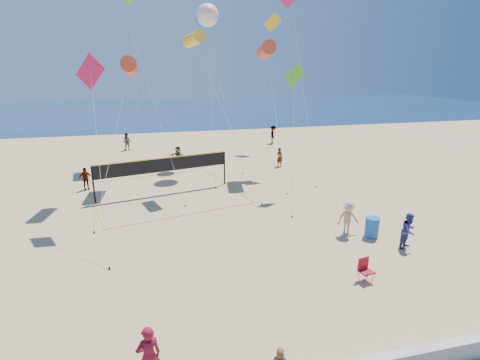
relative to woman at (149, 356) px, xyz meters
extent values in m
plane|color=tan|center=(3.90, 1.84, -0.87)|extent=(120.00, 120.00, 0.00)
cube|color=navy|center=(3.90, 63.84, -0.86)|extent=(140.00, 50.00, 0.03)
imported|color=maroon|center=(0.00, 0.00, 0.00)|extent=(0.72, 0.57, 1.74)
imported|color=navy|center=(11.38, 5.04, -0.05)|extent=(0.99, 0.91, 1.65)
imported|color=tan|center=(9.48, 6.99, -0.03)|extent=(1.11, 0.66, 1.68)
imported|color=gray|center=(-3.89, 17.35, -0.12)|extent=(0.95, 0.66, 1.50)
imported|color=gray|center=(2.58, 21.99, -0.05)|extent=(1.46, 1.39, 1.65)
imported|color=gray|center=(10.62, 19.99, -0.10)|extent=(0.63, 0.68, 1.55)
imported|color=gray|center=(-1.70, 29.26, -0.03)|extent=(0.97, 0.85, 1.68)
imported|color=gray|center=(13.18, 29.21, 0.06)|extent=(0.95, 1.33, 1.87)
cube|color=maroon|center=(8.04, 3.00, -0.47)|extent=(0.57, 0.53, 0.05)
cube|color=maroon|center=(8.01, 3.19, -0.20)|extent=(0.49, 0.14, 0.49)
cylinder|color=black|center=(7.89, 2.79, -0.65)|extent=(0.07, 0.25, 0.64)
cylinder|color=black|center=(7.82, 3.14, -0.65)|extent=(0.07, 0.25, 0.64)
cylinder|color=black|center=(8.27, 2.86, -0.65)|extent=(0.07, 0.25, 0.64)
cylinder|color=black|center=(8.20, 3.21, -0.65)|extent=(0.07, 0.25, 0.64)
cylinder|color=#1A59AC|center=(10.46, 6.42, -0.38)|extent=(0.83, 0.83, 0.98)
cylinder|color=black|center=(-3.01, 14.52, 0.26)|extent=(0.10, 0.10, 2.27)
cylinder|color=black|center=(5.31, 16.41, 0.26)|extent=(0.10, 0.10, 2.27)
cube|color=black|center=(1.15, 15.46, 0.98)|extent=(8.32, 1.91, 0.85)
cube|color=yellow|center=(1.15, 15.46, 1.43)|extent=(8.32, 1.92, 0.06)
cube|color=yellow|center=(2.09, 11.30, -0.86)|extent=(8.52, 1.98, 0.02)
cube|color=yellow|center=(0.20, 19.62, -0.86)|extent=(8.52, 1.98, 0.02)
cylinder|color=#C74225|center=(-0.52, 18.33, 6.99)|extent=(1.06, 2.45, 1.33)
cylinder|color=silver|center=(-1.53, 14.16, 3.08)|extent=(2.05, 8.34, 7.82)
cylinder|color=black|center=(-2.55, 10.00, -0.82)|extent=(0.08, 0.08, 0.10)
cylinder|color=silver|center=(0.57, 15.26, 5.88)|extent=(3.25, 5.34, 13.40)
cylinder|color=black|center=(2.18, 12.60, -0.82)|extent=(0.08, 0.08, 0.10)
cylinder|color=yellow|center=(3.49, 16.51, 8.59)|extent=(1.35, 1.97, 1.00)
cylinder|color=silver|center=(5.05, 14.15, 3.89)|extent=(3.13, 4.74, 9.42)
cylinder|color=black|center=(6.61, 11.79, -0.82)|extent=(0.08, 0.08, 0.10)
cube|color=#C21750|center=(-2.18, 12.28, 6.74)|extent=(1.54, 1.04, 1.81)
cylinder|color=silver|center=(-1.86, 9.25, 2.96)|extent=(0.67, 6.06, 7.57)
cylinder|color=black|center=(-1.53, 6.23, -0.82)|extent=(0.08, 0.08, 0.10)
cube|color=green|center=(9.33, 14.26, 6.43)|extent=(1.49, 0.42, 1.52)
cylinder|color=silver|center=(8.48, 11.92, 2.81)|extent=(1.71, 4.70, 7.26)
cylinder|color=black|center=(7.64, 9.58, -0.82)|extent=(0.08, 0.08, 0.10)
cylinder|color=silver|center=(11.27, 17.49, 5.64)|extent=(0.25, 6.71, 12.92)
cylinder|color=black|center=(11.16, 14.15, -0.82)|extent=(0.08, 0.08, 0.10)
sphere|color=silver|center=(5.22, 21.59, 10.59)|extent=(1.78, 1.78, 1.63)
cylinder|color=silver|center=(4.86, 18.56, 4.89)|extent=(0.73, 6.07, 11.42)
cylinder|color=black|center=(4.51, 15.53, -0.82)|extent=(0.08, 0.08, 0.10)
sphere|color=#1691CD|center=(5.30, 23.97, 10.52)|extent=(1.61, 1.61, 1.31)
cylinder|color=silver|center=(6.21, 21.22, 4.85)|extent=(1.84, 5.52, 11.35)
cylinder|color=black|center=(7.12, 18.46, -0.82)|extent=(0.08, 0.08, 0.10)
cylinder|color=silver|center=(-0.30, 23.08, 5.86)|extent=(0.22, 4.88, 13.36)
cylinder|color=black|center=(-0.41, 20.65, -0.82)|extent=(0.08, 0.08, 0.10)
cube|color=yellow|center=(12.52, 28.31, 10.94)|extent=(1.67, 0.58, 1.73)
cylinder|color=silver|center=(11.83, 25.09, 5.06)|extent=(1.38, 6.45, 11.77)
cylinder|color=black|center=(11.15, 21.88, -0.82)|extent=(0.08, 0.08, 0.10)
cylinder|color=#C74225|center=(8.89, 18.69, 8.09)|extent=(1.28, 2.50, 1.31)
cylinder|color=silver|center=(8.81, 15.97, 3.63)|extent=(0.17, 5.46, 8.92)
cylinder|color=black|center=(8.73, 13.25, -0.82)|extent=(0.08, 0.08, 0.10)
camera|label=1|loc=(0.39, -8.03, 7.01)|focal=28.00mm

